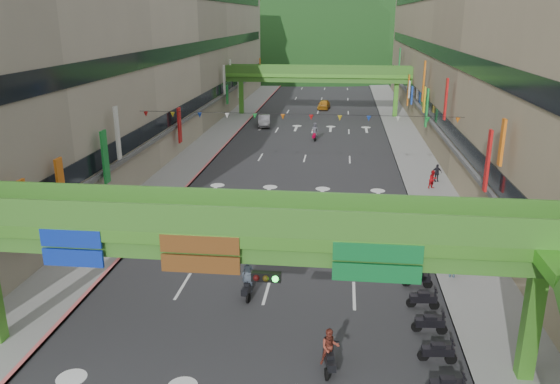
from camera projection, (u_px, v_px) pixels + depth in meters
name	position (u px, v px, depth m)	size (l,w,h in m)	color
road_slab	(311.00, 138.00, 64.30)	(18.00, 140.00, 0.02)	#28282B
sidewalk_left	(219.00, 135.00, 65.47)	(4.00, 140.00, 0.15)	gray
sidewalk_right	(406.00, 139.00, 63.10)	(4.00, 140.00, 0.15)	gray
curb_left	(235.00, 135.00, 65.26)	(0.20, 140.00, 0.18)	#CC5959
curb_right	(389.00, 139.00, 63.30)	(0.20, 140.00, 0.18)	gray
building_row_left	(150.00, 54.00, 63.44)	(12.80, 95.00, 19.00)	#9E937F
building_row_right	(486.00, 57.00, 59.36)	(12.80, 95.00, 19.00)	gray
overpass_near	(267.00, 252.00, 20.41)	(28.00, 12.27, 7.10)	#4C9E2D
overpass_far	(318.00, 78.00, 76.83)	(28.00, 2.20, 7.10)	#4C9E2D
hill_left	(284.00, 62.00, 169.95)	(168.00, 140.00, 112.00)	#1C4419
hill_right	(407.00, 59.00, 184.55)	(208.00, 176.00, 128.00)	#1C4419
bunting_string	(297.00, 117.00, 43.56)	(26.00, 0.36, 0.47)	black
scooter_rider_near	(248.00, 280.00, 27.43)	(0.71, 1.60, 2.12)	black
scooter_rider_mid	(330.00, 350.00, 21.65)	(0.86, 1.59, 1.92)	black
scooter_rider_left	(222.00, 222.00, 34.89)	(1.13, 1.59, 2.16)	#94939A
scooter_rider_far	(315.00, 131.00, 62.55)	(0.91, 1.60, 2.08)	maroon
parked_scooter_row	(426.00, 310.00, 25.47)	(1.60, 11.56, 1.08)	black
car_silver	(264.00, 121.00, 70.81)	(1.52, 4.36, 1.44)	#97969C
car_yellow	(324.00, 105.00, 83.93)	(1.64, 4.08, 1.39)	orange
pedestrian_red	(433.00, 181.00, 44.67)	(0.74, 0.58, 1.52)	#AB0B10
pedestrian_dark	(437.00, 174.00, 46.59)	(0.88, 0.37, 1.51)	black
pedestrian_blue	(453.00, 264.00, 29.40)	(0.82, 0.53, 1.75)	#314755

